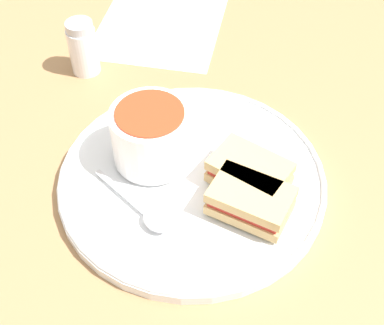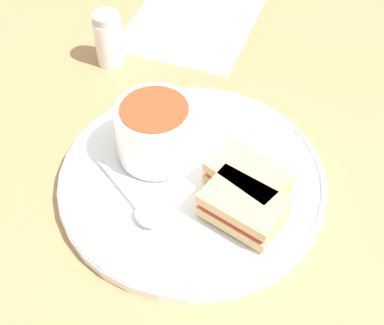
# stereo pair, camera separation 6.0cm
# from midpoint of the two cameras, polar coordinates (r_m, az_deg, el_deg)

# --- Properties ---
(ground_plane) EXTENTS (2.40, 2.40, 0.00)m
(ground_plane) POSITION_cam_midpoint_polar(r_m,az_deg,el_deg) (0.63, 2.73, -2.42)
(ground_plane) COLOR #9E754C
(plate) EXTENTS (0.31, 0.31, 0.02)m
(plate) POSITION_cam_midpoint_polar(r_m,az_deg,el_deg) (0.62, 2.76, -1.88)
(plate) COLOR white
(plate) RESTS_ON ground_plane
(soup_bowl) EXTENTS (0.09, 0.09, 0.07)m
(soup_bowl) POSITION_cam_midpoint_polar(r_m,az_deg,el_deg) (0.61, -1.11, 3.23)
(soup_bowl) COLOR white
(soup_bowl) RESTS_ON plate
(spoon) EXTENTS (0.10, 0.09, 0.01)m
(spoon) POSITION_cam_midpoint_polar(r_m,az_deg,el_deg) (0.57, -2.36, -5.32)
(spoon) COLOR silver
(spoon) RESTS_ON plate
(sandwich_half_near) EXTENTS (0.10, 0.09, 0.03)m
(sandwich_half_near) POSITION_cam_midpoint_polar(r_m,az_deg,el_deg) (0.57, 8.52, -4.91)
(sandwich_half_near) COLOR tan
(sandwich_half_near) RESTS_ON plate
(sandwich_half_far) EXTENTS (0.10, 0.09, 0.03)m
(sandwich_half_far) POSITION_cam_midpoint_polar(r_m,az_deg,el_deg) (0.59, 8.88, -1.89)
(sandwich_half_far) COLOR tan
(sandwich_half_far) RESTS_ON plate
(salt_shaker) EXTENTS (0.04, 0.04, 0.08)m
(salt_shaker) POSITION_cam_midpoint_polar(r_m,az_deg,el_deg) (0.77, -6.67, 12.85)
(salt_shaker) COLOR silver
(salt_shaker) RESTS_ON ground_plane
(menu_sheet) EXTENTS (0.22, 0.33, 0.00)m
(menu_sheet) POSITION_cam_midpoint_polar(r_m,az_deg,el_deg) (0.91, 2.94, 16.07)
(menu_sheet) COLOR white
(menu_sheet) RESTS_ON ground_plane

